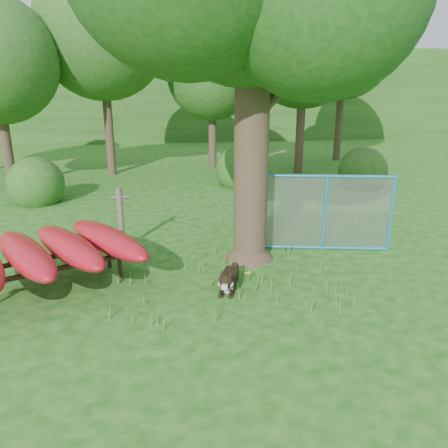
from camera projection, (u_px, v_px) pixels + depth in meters
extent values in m
plane|color=#185010|center=(223.00, 296.00, 8.00)|extent=(80.00, 80.00, 0.00)
cylinder|color=#3C2C20|center=(252.00, 130.00, 8.92)|extent=(0.87, 0.87, 5.63)
cone|color=#3C2C20|center=(250.00, 246.00, 9.69)|extent=(1.31, 1.31, 0.56)
cylinder|color=#3C2C20|center=(282.00, 89.00, 8.92)|extent=(1.44, 1.05, 1.20)
cylinder|color=#3C2C20|center=(222.00, 65.00, 8.53)|extent=(1.32, 0.54, 1.15)
cylinder|color=brown|center=(121.00, 219.00, 10.09)|extent=(0.16, 0.16, 1.47)
cylinder|color=brown|center=(119.00, 198.00, 9.93)|extent=(0.40, 0.17, 0.08)
cylinder|color=black|center=(120.00, 268.00, 8.63)|extent=(0.10, 0.10, 0.47)
cylinder|color=black|center=(109.00, 257.00, 9.16)|extent=(0.10, 0.10, 0.47)
cube|color=black|center=(54.00, 270.00, 7.92)|extent=(2.64, 1.21, 0.08)
cube|color=black|center=(46.00, 258.00, 8.46)|extent=(2.64, 1.21, 0.08)
ellipsoid|color=red|center=(26.00, 255.00, 7.92)|extent=(1.98, 2.80, 0.46)
ellipsoid|color=red|center=(69.00, 247.00, 8.30)|extent=(2.05, 2.77, 0.46)
ellipsoid|color=red|center=(108.00, 239.00, 8.69)|extent=(2.12, 2.74, 0.46)
cube|color=black|center=(230.00, 279.00, 8.42)|extent=(0.47, 0.76, 0.24)
cube|color=beige|center=(227.00, 286.00, 8.14)|extent=(0.26, 0.20, 0.22)
sphere|color=black|center=(226.00, 281.00, 7.91)|extent=(0.26, 0.26, 0.26)
cube|color=beige|center=(225.00, 286.00, 7.80)|extent=(0.14, 0.17, 0.09)
sphere|color=beige|center=(221.00, 283.00, 7.91)|extent=(0.12, 0.12, 0.12)
sphere|color=beige|center=(230.00, 284.00, 7.89)|extent=(0.12, 0.12, 0.12)
cone|color=black|center=(222.00, 273.00, 7.91)|extent=(0.13, 0.14, 0.13)
cone|color=black|center=(230.00, 273.00, 7.89)|extent=(0.10, 0.12, 0.13)
cylinder|color=black|center=(221.00, 293.00, 8.03)|extent=(0.16, 0.31, 0.07)
cylinder|color=black|center=(231.00, 293.00, 8.00)|extent=(0.16, 0.31, 0.07)
sphere|color=black|center=(235.00, 266.00, 8.75)|extent=(0.16, 0.16, 0.16)
torus|color=#1842BA|center=(227.00, 282.00, 8.00)|extent=(0.26, 0.15, 0.26)
cylinder|color=#2A9AC5|center=(259.00, 212.00, 10.06)|extent=(0.09, 0.09, 1.79)
cylinder|color=#2A9AC5|center=(325.00, 213.00, 9.98)|extent=(0.09, 0.09, 1.79)
cylinder|color=#2A9AC5|center=(391.00, 214.00, 9.90)|extent=(0.09, 0.09, 1.79)
cylinder|color=#2A9AC5|center=(327.00, 176.00, 9.71)|extent=(2.94, 0.69, 0.07)
cylinder|color=#2A9AC5|center=(322.00, 248.00, 10.24)|extent=(2.94, 0.69, 0.07)
plane|color=gray|center=(325.00, 213.00, 9.98)|extent=(2.92, 0.62, 2.99)
cylinder|color=#50822A|center=(248.00, 278.00, 8.52)|extent=(0.02, 0.02, 0.20)
sphere|color=yellow|center=(248.00, 273.00, 8.49)|extent=(0.04, 0.04, 0.04)
sphere|color=yellow|center=(249.00, 272.00, 8.52)|extent=(0.04, 0.04, 0.04)
sphere|color=yellow|center=(246.00, 273.00, 8.50)|extent=(0.04, 0.04, 0.04)
sphere|color=yellow|center=(250.00, 273.00, 8.47)|extent=(0.04, 0.04, 0.04)
sphere|color=yellow|center=(248.00, 273.00, 8.46)|extent=(0.04, 0.04, 0.04)
cylinder|color=#3C2C20|center=(4.00, 130.00, 15.81)|extent=(0.36, 0.36, 4.20)
cylinder|color=#3C2C20|center=(108.00, 111.00, 18.05)|extent=(0.36, 0.36, 5.25)
sphere|color=#21511A|center=(101.00, 33.00, 17.13)|extent=(5.20, 5.20, 5.20)
cylinder|color=#3C2C20|center=(212.00, 125.00, 19.86)|extent=(0.36, 0.36, 3.85)
sphere|color=#21511A|center=(212.00, 74.00, 19.19)|extent=(4.00, 4.00, 4.00)
cylinder|color=#3C2C20|center=(301.00, 117.00, 18.35)|extent=(0.36, 0.36, 4.76)
sphere|color=#21511A|center=(304.00, 48.00, 17.52)|extent=(4.80, 4.80, 4.80)
cylinder|color=#3C2C20|center=(340.00, 111.00, 21.59)|extent=(0.36, 0.36, 4.90)
sphere|color=#21511A|center=(345.00, 50.00, 20.73)|extent=(4.60, 4.60, 4.60)
sphere|color=#21511A|center=(38.00, 202.00, 14.33)|extent=(1.80, 1.80, 1.80)
sphere|color=#21511A|center=(361.00, 187.00, 16.48)|extent=(1.80, 1.80, 1.80)
sphere|color=#21511A|center=(239.00, 185.00, 16.76)|extent=(1.80, 1.80, 1.80)
cube|color=#21511A|center=(168.00, 94.00, 33.42)|extent=(80.00, 12.00, 6.00)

